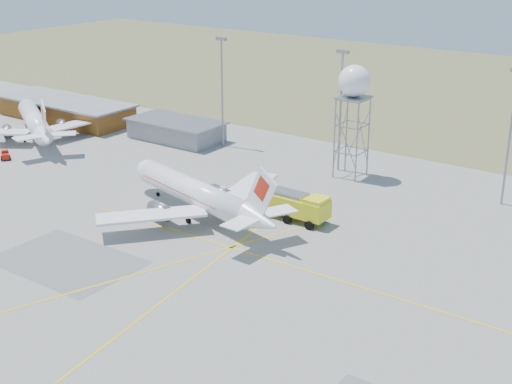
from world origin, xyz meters
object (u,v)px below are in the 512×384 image
Objects in this scene: radar_tower at (353,115)px; fire_truck at (296,207)px; baggage_tug at (5,156)px; airliner_far at (35,122)px; airliner_main at (197,194)px.

fire_truck is (2.85, -21.43, -8.51)m from radar_tower.
baggage_tug is at bearing -173.09° from fire_truck.
fire_truck is 58.05m from baggage_tug.
airliner_far is 1.58× the size of radar_tower.
airliner_far is at bearing 152.65° from baggage_tug.
airliner_far is 64.20m from fire_truck.
radar_tower is 62.18m from baggage_tug.
airliner_far reaches higher than baggage_tug.
radar_tower is (9.46, 28.32, 7.09)m from airliner_main.
fire_truck is 4.06× the size of baggage_tug.
airliner_main reaches higher than fire_truck.
fire_truck is at bearing -82.42° from radar_tower.
airliner_main reaches higher than airliner_far.
airliner_far is at bearing -165.62° from radar_tower.
airliner_main is at bearing -149.94° from fire_truck.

